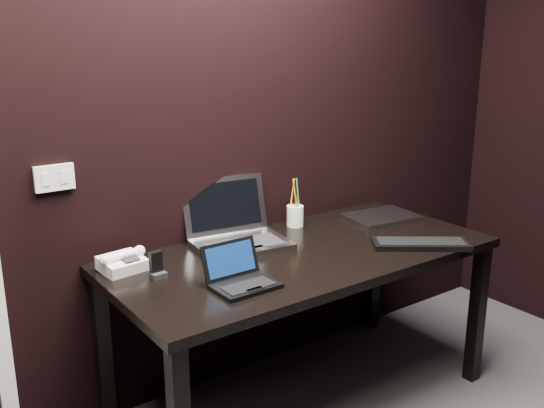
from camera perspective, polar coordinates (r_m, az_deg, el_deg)
wall_back at (r=2.68m, az=-7.37°, el=8.03°), size 4.00×0.00×4.00m
wall_switch at (r=2.47m, az=-19.80°, el=2.33°), size 0.15×0.02×0.10m
desk at (r=2.68m, az=2.94°, el=-6.00°), size 1.70×0.80×0.74m
netbook at (r=2.29m, az=-2.93°, el=-6.98°), size 0.24×0.21×0.15m
silver_laptop at (r=2.72m, az=-3.33°, el=-2.75°), size 0.45×0.42×0.28m
ext_keyboard at (r=2.78m, az=13.82°, el=-3.64°), size 0.42×0.37×0.03m
closed_laptop at (r=3.14m, az=10.23°, el=-1.23°), size 0.38×0.29×0.02m
desk_phone at (r=2.49m, az=-13.92°, el=-5.35°), size 0.20×0.17×0.10m
mobile_phone at (r=2.40m, az=-10.79°, el=-5.91°), size 0.06×0.05×0.10m
pen_cup at (r=2.97m, az=2.19°, el=-1.04°), size 0.10×0.10×0.24m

